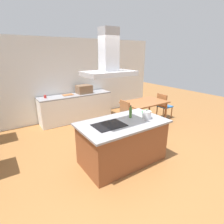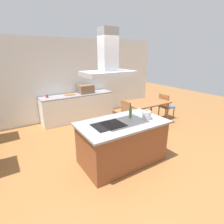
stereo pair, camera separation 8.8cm
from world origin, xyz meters
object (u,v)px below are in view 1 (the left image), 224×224
countertop_microwave (84,89)px  coffee_mug_red (45,97)px  cooktop (109,125)px  olive_oil_bottle (131,112)px  dining_table (145,104)px  chair_at_right_end (163,104)px  chair_at_left_end (122,114)px  mixing_bowl (146,112)px  tea_kettle (147,115)px  cutting_board (68,95)px  range_hood (109,61)px

countertop_microwave → coffee_mug_red: 1.30m
cooktop → olive_oil_bottle: size_ratio=2.19×
coffee_mug_red → dining_table: size_ratio=0.06×
coffee_mug_red → chair_at_right_end: size_ratio=0.10×
olive_oil_bottle → chair_at_left_end: size_ratio=0.31×
olive_oil_bottle → mixing_bowl: bearing=-3.7°
tea_kettle → chair_at_right_end: size_ratio=0.26×
olive_oil_bottle → cutting_board: 2.84m
olive_oil_bottle → dining_table: size_ratio=0.20×
tea_kettle → coffee_mug_red: bearing=113.2°
cooktop → tea_kettle: 0.88m
mixing_bowl → countertop_microwave: countertop_microwave is taller
olive_oil_bottle → chair_at_right_end: 2.81m
cooktop → cutting_board: bearing=84.6°
range_hood → countertop_microwave: bearing=73.7°
olive_oil_bottle → mixing_bowl: size_ratio=1.39×
cooktop → mixing_bowl: (1.06, 0.08, 0.05)m
cutting_board → chair_at_right_end: bearing=-29.9°
olive_oil_bottle → dining_table: (1.58, 1.19, -0.35)m
cooktop → cutting_board: (0.28, 2.93, 0.00)m
cutting_board → chair_at_left_end: 1.96m
coffee_mug_red → countertop_microwave: bearing=-2.7°
cutting_board → olive_oil_bottle: bearing=-83.1°
olive_oil_bottle → cutting_board: bearing=96.9°
countertop_microwave → range_hood: 3.18m
olive_oil_bottle → chair_at_left_end: olive_oil_bottle is taller
olive_oil_bottle → coffee_mug_red: bearing=110.7°
countertop_microwave → chair_at_left_end: size_ratio=0.56×
countertop_microwave → chair_at_left_end: countertop_microwave is taller
coffee_mug_red → chair_at_right_end: bearing=-24.7°
chair_at_left_end → range_hood: 2.42m
countertop_microwave → dining_table: (1.36, -1.58, -0.37)m
cooktop → range_hood: range_hood is taller
cooktop → dining_table: cooktop is taller
tea_kettle → olive_oil_bottle: size_ratio=0.84×
tea_kettle → range_hood: size_ratio=0.26×
mixing_bowl → cooktop: bearing=-175.6°
cooktop → cutting_board: 2.94m
mixing_bowl → chair_at_right_end: 2.43m
cutting_board → dining_table: (1.93, -1.63, -0.24)m
mixing_bowl → dining_table: (1.15, 1.22, -0.29)m
cooktop → dining_table: 2.57m
cooktop → range_hood: 1.20m
mixing_bowl → range_hood: range_hood is taller
olive_oil_bottle → chair_at_left_end: (0.67, 1.19, -0.51)m
tea_kettle → chair_at_right_end: 2.71m
chair_at_right_end → chair_at_left_end: size_ratio=1.00×
range_hood → dining_table: bearing=30.5°
dining_table → olive_oil_bottle: bearing=-143.1°
dining_table → chair_at_left_end: size_ratio=1.57×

